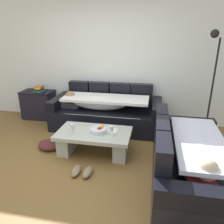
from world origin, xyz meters
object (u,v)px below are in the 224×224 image
at_px(couch_along_wall, 105,112).
at_px(crumpled_garment, 48,145).
at_px(book_stack_on_cabinet, 39,89).
at_px(open_magazine, 109,130).
at_px(side_cabinet, 39,105).
at_px(coffee_table, 94,139).
at_px(wine_glass_near_right, 111,129).
at_px(floor_lamp, 211,80).
at_px(couch_near_window, 188,164).
at_px(fruit_bowl, 99,130).
at_px(pair_of_shoes, 82,171).
at_px(wine_glass_near_left, 72,127).

distance_m(couch_along_wall, crumpled_garment, 1.35).
xyz_separation_m(book_stack_on_cabinet, crumpled_garment, (0.80, -1.29, -0.64)).
relative_size(open_magazine, side_cabinet, 0.39).
bearing_deg(coffee_table, crumpled_garment, -178.35).
relative_size(wine_glass_near_right, open_magazine, 0.59).
xyz_separation_m(open_magazine, floor_lamp, (1.66, 0.88, 0.73)).
xyz_separation_m(couch_near_window, wine_glass_near_right, (-1.11, 0.49, 0.16)).
xyz_separation_m(fruit_bowl, wine_glass_near_right, (0.22, -0.09, 0.08)).
distance_m(book_stack_on_cabinet, floor_lamp, 3.55).
bearing_deg(pair_of_shoes, wine_glass_near_right, 58.92).
distance_m(coffee_table, wine_glass_near_right, 0.41).
height_order(side_cabinet, floor_lamp, floor_lamp).
relative_size(couch_near_window, fruit_bowl, 6.74).
height_order(wine_glass_near_left, open_magazine, wine_glass_near_left).
bearing_deg(book_stack_on_cabinet, pair_of_shoes, -49.60).
distance_m(wine_glass_near_right, pair_of_shoes, 0.76).
bearing_deg(floor_lamp, couch_near_window, -107.22).
bearing_deg(fruit_bowl, book_stack_on_cabinet, 143.27).
xyz_separation_m(couch_along_wall, fruit_bowl, (0.14, -1.05, 0.09)).
distance_m(open_magazine, side_cabinet, 2.25).
relative_size(couch_near_window, wine_glass_near_left, 11.36).
bearing_deg(side_cabinet, couch_along_wall, -7.93).
xyz_separation_m(wine_glass_near_left, side_cabinet, (-1.37, 1.41, -0.17)).
height_order(couch_along_wall, fruit_bowl, couch_along_wall).
xyz_separation_m(side_cabinet, pair_of_shoes, (1.67, -1.90, -0.28)).
distance_m(open_magazine, book_stack_on_cabinet, 2.22).
relative_size(couch_along_wall, crumpled_garment, 5.54).
height_order(side_cabinet, pair_of_shoes, side_cabinet).
xyz_separation_m(coffee_table, floor_lamp, (1.89, 0.98, 0.88)).
height_order(couch_near_window, floor_lamp, floor_lamp).
distance_m(floor_lamp, crumpled_garment, 3.08).
bearing_deg(fruit_bowl, coffee_table, 178.42).
relative_size(book_stack_on_cabinet, floor_lamp, 0.11).
bearing_deg(pair_of_shoes, couch_near_window, 1.44).
bearing_deg(floor_lamp, open_magazine, -151.99).
relative_size(fruit_bowl, book_stack_on_cabinet, 1.30).
height_order(open_magazine, pair_of_shoes, open_magazine).
relative_size(couch_near_window, crumpled_garment, 4.72).
relative_size(couch_along_wall, fruit_bowl, 7.92).
height_order(coffee_table, pair_of_shoes, coffee_table).
height_order(fruit_bowl, side_cabinet, side_cabinet).
xyz_separation_m(couch_near_window, floor_lamp, (0.48, 1.56, 0.78)).
relative_size(open_magazine, pair_of_shoes, 0.93).
distance_m(couch_along_wall, pair_of_shoes, 1.69).
bearing_deg(floor_lamp, fruit_bowl, -151.61).
bearing_deg(book_stack_on_cabinet, open_magazine, -32.44).
bearing_deg(fruit_bowl, wine_glass_near_left, -161.48).
bearing_deg(crumpled_garment, wine_glass_near_right, -3.73).
bearing_deg(side_cabinet, book_stack_on_cabinet, -3.25).
xyz_separation_m(floor_lamp, crumpled_garment, (-2.72, -1.00, -1.06)).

